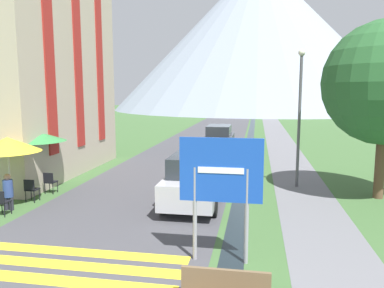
# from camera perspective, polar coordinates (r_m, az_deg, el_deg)

# --- Properties ---
(ground_plane) EXTENTS (160.00, 160.00, 0.00)m
(ground_plane) POSITION_cam_1_polar(r_m,az_deg,el_deg) (25.01, 5.80, -1.18)
(ground_plane) COLOR #3D6033
(road) EXTENTS (6.40, 60.00, 0.01)m
(road) POSITION_cam_1_polar(r_m,az_deg,el_deg) (35.11, 2.89, 1.50)
(road) COLOR #424247
(road) RESTS_ON ground_plane
(footpath) EXTENTS (2.20, 60.00, 0.01)m
(footpath) POSITION_cam_1_polar(r_m,az_deg,el_deg) (34.91, 12.88, 1.27)
(footpath) COLOR slate
(footpath) RESTS_ON ground_plane
(drainage_channel) EXTENTS (0.60, 60.00, 0.00)m
(drainage_channel) POSITION_cam_1_polar(r_m,az_deg,el_deg) (34.86, 8.94, 1.36)
(drainage_channel) COLOR black
(drainage_channel) RESTS_ON ground_plane
(crosswalk_marking) EXTENTS (5.44, 1.84, 0.01)m
(crosswalk_marking) POSITION_cam_1_polar(r_m,az_deg,el_deg) (9.50, -18.36, -17.11)
(crosswalk_marking) COLOR yellow
(crosswalk_marking) RESTS_ON ground_plane
(mountain_distant) EXTENTS (63.67, 63.67, 32.69)m
(mountain_distant) POSITION_cam_1_polar(r_m,az_deg,el_deg) (87.79, 10.07, 15.99)
(mountain_distant) COLOR gray
(mountain_distant) RESTS_ON ground_plane
(hotel_building) EXTENTS (6.09, 9.47, 11.04)m
(hotel_building) POSITION_cam_1_polar(r_m,az_deg,el_deg) (20.10, -24.43, 12.95)
(hotel_building) COLOR tan
(hotel_building) RESTS_ON ground_plane
(road_sign) EXTENTS (1.91, 0.11, 2.95)m
(road_sign) POSITION_cam_1_polar(r_m,az_deg,el_deg) (8.62, 4.40, -5.64)
(road_sign) COLOR gray
(road_sign) RESTS_ON ground_plane
(parked_car_near) EXTENTS (1.86, 4.38, 1.82)m
(parked_car_near) POSITION_cam_1_polar(r_m,az_deg,el_deg) (13.30, 0.45, -5.32)
(parked_car_near) COLOR #B2B2B7
(parked_car_near) RESTS_ON ground_plane
(parked_car_far) EXTENTS (1.81, 4.28, 1.82)m
(parked_car_far) POSITION_cam_1_polar(r_m,az_deg,el_deg) (24.36, 4.17, 0.76)
(parked_car_far) COLOR black
(parked_car_far) RESTS_ON ground_plane
(cafe_chair_middle) EXTENTS (0.40, 0.40, 0.85)m
(cafe_chair_middle) POSITION_cam_1_polar(r_m,az_deg,el_deg) (15.71, -20.86, -5.26)
(cafe_chair_middle) COLOR black
(cafe_chair_middle) RESTS_ON ground_plane
(cafe_chair_near_left) EXTENTS (0.40, 0.40, 0.85)m
(cafe_chair_near_left) POSITION_cam_1_polar(r_m,az_deg,el_deg) (14.78, -23.34, -6.21)
(cafe_chair_near_left) COLOR black
(cafe_chair_near_left) RESTS_ON ground_plane
(cafe_chair_nearest) EXTENTS (0.40, 0.40, 0.85)m
(cafe_chair_nearest) POSITION_cam_1_polar(r_m,az_deg,el_deg) (13.55, -27.11, -7.70)
(cafe_chair_nearest) COLOR black
(cafe_chair_nearest) RESTS_ON ground_plane
(cafe_umbrella_front_yellow) EXTENTS (2.22, 2.22, 2.44)m
(cafe_umbrella_front_yellow) POSITION_cam_1_polar(r_m,az_deg,el_deg) (14.25, -26.31, -0.07)
(cafe_umbrella_front_yellow) COLOR #B7B2A8
(cafe_umbrella_front_yellow) RESTS_ON ground_plane
(cafe_umbrella_middle_green) EXTENTS (2.26, 2.26, 2.41)m
(cafe_umbrella_middle_green) POSITION_cam_1_polar(r_m,az_deg,el_deg) (16.06, -22.57, 1.07)
(cafe_umbrella_middle_green) COLOR #B7B2A8
(cafe_umbrella_middle_green) RESTS_ON ground_plane
(person_seated_far) EXTENTS (0.32, 0.32, 1.26)m
(person_seated_far) POSITION_cam_1_polar(r_m,az_deg,el_deg) (14.07, -26.23, -6.32)
(person_seated_far) COLOR #282833
(person_seated_far) RESTS_ON ground_plane
(person_standing_terrace) EXTENTS (0.32, 0.32, 1.78)m
(person_standing_terrace) POSITION_cam_1_polar(r_m,az_deg,el_deg) (15.40, -24.20, -3.72)
(person_standing_terrace) COLOR #282833
(person_standing_terrace) RESTS_ON ground_plane
(streetlamp) EXTENTS (0.28, 0.28, 5.66)m
(streetlamp) POSITION_cam_1_polar(r_m,az_deg,el_deg) (16.01, 16.09, 5.35)
(streetlamp) COLOR #515156
(streetlamp) RESTS_ON ground_plane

